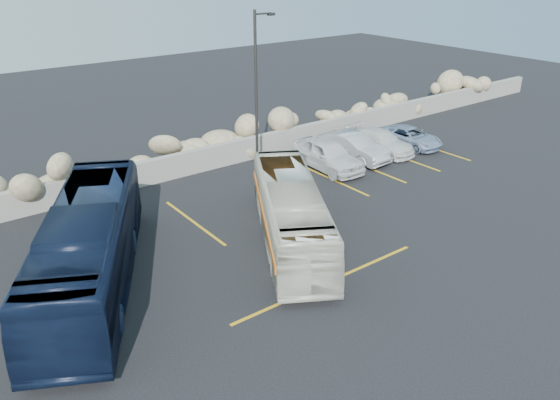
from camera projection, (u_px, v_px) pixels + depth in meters
ground at (354, 275)px, 19.11m from camera, size 90.00×90.00×0.00m
seawall at (189, 163)px, 27.58m from camera, size 60.00×0.40×1.20m
riprap_pile at (177, 143)px, 28.16m from camera, size 54.00×2.80×2.60m
parking_lines at (343, 192)px, 25.70m from camera, size 18.16×9.36×0.01m
lamppost at (257, 92)px, 25.63m from camera, size 1.14×0.18×8.00m
vintage_bus at (291, 213)px, 20.78m from camera, size 6.28×8.81×2.49m
tour_coach at (89, 247)px, 17.96m from camera, size 7.05×10.38×2.91m
car_a at (328, 155)px, 28.18m from camera, size 2.10×4.64×1.55m
car_b at (353, 147)px, 29.51m from camera, size 1.80×4.40×1.42m
car_c at (380, 142)px, 30.60m from camera, size 2.01×4.36×1.23m
car_d at (410, 137)px, 31.60m from camera, size 2.01×4.02×1.09m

